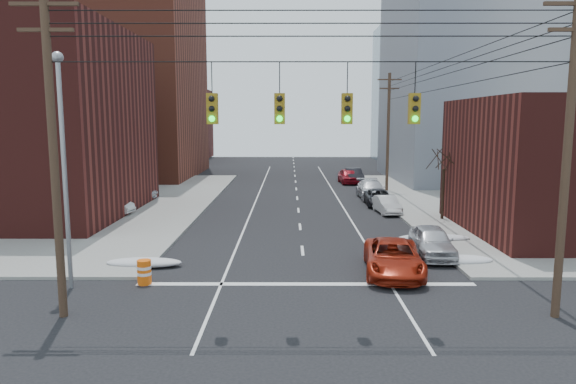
{
  "coord_description": "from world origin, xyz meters",
  "views": [
    {
      "loc": [
        -0.68,
        -13.96,
        6.74
      ],
      "look_at": [
        -0.75,
        12.58,
        3.0
      ],
      "focal_mm": 32.0,
      "sensor_mm": 36.0,
      "label": 1
    }
  ],
  "objects_px": {
    "parked_car_a": "(432,241)",
    "lot_car_a": "(106,205)",
    "construction_barrel": "(144,272)",
    "parked_car_d": "(371,190)",
    "lot_car_c": "(19,206)",
    "lot_car_d": "(92,197)",
    "parked_car_b": "(387,205)",
    "lot_car_b": "(127,191)",
    "parked_car_c": "(379,198)",
    "parked_car_f": "(353,176)",
    "parked_car_e": "(348,176)",
    "red_pickup": "(393,258)"
  },
  "relations": [
    {
      "from": "parked_car_b",
      "to": "lot_car_d",
      "type": "height_order",
      "value": "lot_car_d"
    },
    {
      "from": "lot_car_d",
      "to": "construction_barrel",
      "type": "relative_size",
      "value": 3.71
    },
    {
      "from": "red_pickup",
      "to": "parked_car_e",
      "type": "height_order",
      "value": "parked_car_e"
    },
    {
      "from": "parked_car_b",
      "to": "parked_car_e",
      "type": "relative_size",
      "value": 0.83
    },
    {
      "from": "parked_car_c",
      "to": "parked_car_e",
      "type": "height_order",
      "value": "parked_car_e"
    },
    {
      "from": "parked_car_c",
      "to": "lot_car_b",
      "type": "height_order",
      "value": "lot_car_b"
    },
    {
      "from": "parked_car_b",
      "to": "construction_barrel",
      "type": "distance_m",
      "value": 20.89
    },
    {
      "from": "lot_car_a",
      "to": "lot_car_c",
      "type": "distance_m",
      "value": 5.94
    },
    {
      "from": "parked_car_c",
      "to": "construction_barrel",
      "type": "height_order",
      "value": "parked_car_c"
    },
    {
      "from": "lot_car_c",
      "to": "lot_car_d",
      "type": "relative_size",
      "value": 1.19
    },
    {
      "from": "parked_car_f",
      "to": "construction_barrel",
      "type": "xyz_separation_m",
      "value": [
        -12.87,
        -34.33,
        -0.26
      ]
    },
    {
      "from": "red_pickup",
      "to": "lot_car_c",
      "type": "bearing_deg",
      "value": 156.99
    },
    {
      "from": "parked_car_d",
      "to": "construction_barrel",
      "type": "distance_m",
      "value": 26.72
    },
    {
      "from": "lot_car_d",
      "to": "construction_barrel",
      "type": "height_order",
      "value": "lot_car_d"
    },
    {
      "from": "parked_car_a",
      "to": "construction_barrel",
      "type": "xyz_separation_m",
      "value": [
        -13.07,
        -4.4,
        -0.24
      ]
    },
    {
      "from": "parked_car_d",
      "to": "parked_car_f",
      "type": "relative_size",
      "value": 1.13
    },
    {
      "from": "parked_car_e",
      "to": "parked_car_a",
      "type": "bearing_deg",
      "value": -91.83
    },
    {
      "from": "lot_car_a",
      "to": "lot_car_b",
      "type": "xyz_separation_m",
      "value": [
        -0.57,
        6.58,
        0.05
      ]
    },
    {
      "from": "parked_car_d",
      "to": "red_pickup",
      "type": "bearing_deg",
      "value": -97.12
    },
    {
      "from": "red_pickup",
      "to": "parked_car_f",
      "type": "bearing_deg",
      "value": 92.33
    },
    {
      "from": "parked_car_c",
      "to": "parked_car_d",
      "type": "bearing_deg",
      "value": 90.88
    },
    {
      "from": "construction_barrel",
      "to": "parked_car_d",
      "type": "bearing_deg",
      "value": 60.71
    },
    {
      "from": "parked_car_a",
      "to": "parked_car_b",
      "type": "bearing_deg",
      "value": 92.83
    },
    {
      "from": "parked_car_c",
      "to": "parked_car_f",
      "type": "xyz_separation_m",
      "value": [
        -0.2,
        14.59,
        0.16
      ]
    },
    {
      "from": "lot_car_a",
      "to": "lot_car_b",
      "type": "relative_size",
      "value": 0.78
    },
    {
      "from": "parked_car_c",
      "to": "parked_car_e",
      "type": "relative_size",
      "value": 0.99
    },
    {
      "from": "parked_car_e",
      "to": "parked_car_f",
      "type": "relative_size",
      "value": 0.96
    },
    {
      "from": "red_pickup",
      "to": "lot_car_c",
      "type": "height_order",
      "value": "lot_car_c"
    },
    {
      "from": "parked_car_a",
      "to": "lot_car_a",
      "type": "relative_size",
      "value": 1.15
    },
    {
      "from": "parked_car_a",
      "to": "lot_car_d",
      "type": "bearing_deg",
      "value": 149.81
    },
    {
      "from": "parked_car_a",
      "to": "lot_car_d",
      "type": "relative_size",
      "value": 1.18
    },
    {
      "from": "parked_car_d",
      "to": "lot_car_a",
      "type": "bearing_deg",
      "value": -158.25
    },
    {
      "from": "parked_car_b",
      "to": "lot_car_b",
      "type": "xyz_separation_m",
      "value": [
        -20.57,
        5.38,
        0.21
      ]
    },
    {
      "from": "parked_car_b",
      "to": "lot_car_b",
      "type": "distance_m",
      "value": 21.27
    },
    {
      "from": "red_pickup",
      "to": "construction_barrel",
      "type": "distance_m",
      "value": 10.68
    },
    {
      "from": "parked_car_c",
      "to": "parked_car_f",
      "type": "relative_size",
      "value": 0.95
    },
    {
      "from": "lot_car_c",
      "to": "construction_barrel",
      "type": "bearing_deg",
      "value": -118.65
    },
    {
      "from": "parked_car_f",
      "to": "lot_car_a",
      "type": "distance_m",
      "value": 27.61
    },
    {
      "from": "parked_car_a",
      "to": "lot_car_a",
      "type": "height_order",
      "value": "parked_car_a"
    },
    {
      "from": "lot_car_d",
      "to": "construction_barrel",
      "type": "xyz_separation_m",
      "value": [
        9.37,
        -18.99,
        -0.27
      ]
    },
    {
      "from": "red_pickup",
      "to": "parked_car_a",
      "type": "bearing_deg",
      "value": 55.55
    },
    {
      "from": "parked_car_d",
      "to": "construction_barrel",
      "type": "height_order",
      "value": "parked_car_d"
    },
    {
      "from": "parked_car_e",
      "to": "parked_car_d",
      "type": "bearing_deg",
      "value": -89.2
    },
    {
      "from": "parked_car_b",
      "to": "construction_barrel",
      "type": "height_order",
      "value": "parked_car_b"
    },
    {
      "from": "parked_car_a",
      "to": "parked_car_b",
      "type": "height_order",
      "value": "parked_car_a"
    },
    {
      "from": "parked_car_b",
      "to": "parked_car_f",
      "type": "xyz_separation_m",
      "value": [
        -0.2,
        18.04,
        0.16
      ]
    },
    {
      "from": "lot_car_a",
      "to": "lot_car_d",
      "type": "bearing_deg",
      "value": 40.7
    },
    {
      "from": "lot_car_d",
      "to": "parked_car_e",
      "type": "bearing_deg",
      "value": -50.36
    },
    {
      "from": "parked_car_a",
      "to": "red_pickup",
      "type": "bearing_deg",
      "value": -127.95
    },
    {
      "from": "parked_car_d",
      "to": "parked_car_e",
      "type": "distance_m",
      "value": 10.75
    }
  ]
}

